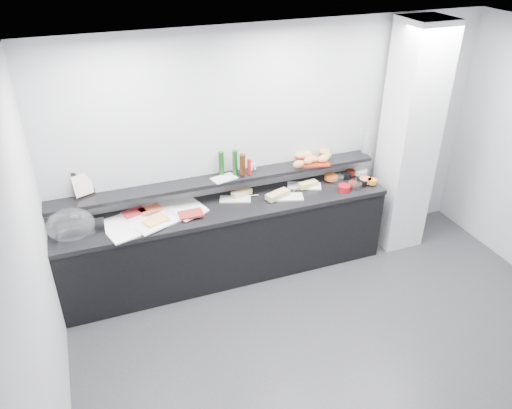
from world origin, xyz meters
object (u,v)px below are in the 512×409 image
object	(u,v)px
bread_tray	(313,162)
cloche_base	(82,230)
sandwich_plate_mid	(285,197)
carafe	(366,143)
condiment_tray	(224,178)
framed_print	(83,183)

from	to	relation	value
bread_tray	cloche_base	bearing A→B (deg)	-162.40
sandwich_plate_mid	cloche_base	bearing A→B (deg)	-165.33
cloche_base	bread_tray	bearing A→B (deg)	5.48
cloche_base	sandwich_plate_mid	xyz separation A→B (m)	(2.14, -0.07, -0.01)
carafe	bread_tray	bearing A→B (deg)	179.31
sandwich_plate_mid	carafe	bearing A→B (deg)	27.89
condiment_tray	bread_tray	bearing A→B (deg)	-12.88
bread_tray	condiment_tray	bearing A→B (deg)	-164.34
sandwich_plate_mid	framed_print	world-z (taller)	framed_print
bread_tray	carafe	world-z (taller)	carafe
sandwich_plate_mid	bread_tray	distance (m)	0.55
framed_print	carafe	bearing A→B (deg)	-18.33
cloche_base	condiment_tray	world-z (taller)	condiment_tray
condiment_tray	sandwich_plate_mid	bearing A→B (deg)	-31.89
framed_print	condiment_tray	world-z (taller)	framed_print
cloche_base	condiment_tray	distance (m)	1.53
cloche_base	framed_print	world-z (taller)	framed_print
framed_print	bread_tray	world-z (taller)	framed_print
framed_print	carafe	distance (m)	3.16
bread_tray	carafe	distance (m)	0.69
condiment_tray	carafe	xyz separation A→B (m)	(1.74, 0.02, 0.14)
cloche_base	framed_print	bearing A→B (deg)	73.97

